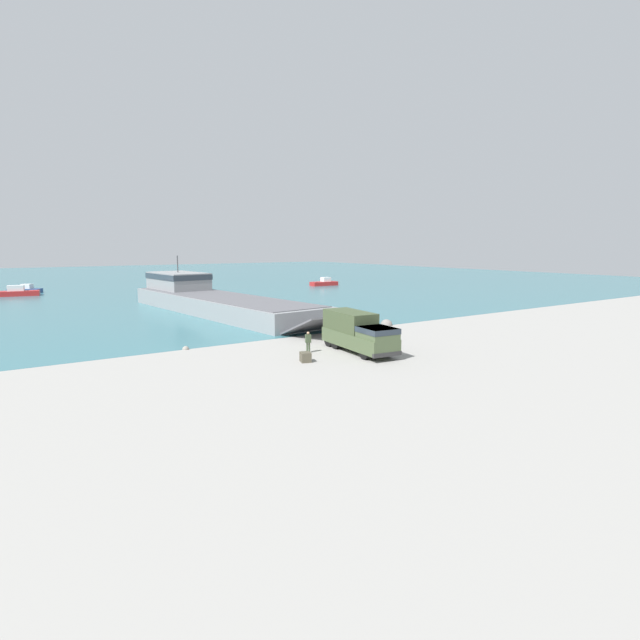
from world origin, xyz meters
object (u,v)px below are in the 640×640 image
Objects in this scene: moored_boat_a at (25,290)px; moored_boat_b at (324,283)px; military_truck at (358,332)px; moored_boat_c at (13,293)px; landing_craft at (210,298)px; mooring_bollard at (359,328)px; soldier_on_ramp at (308,341)px; cargo_crate at (305,357)px.

moored_boat_a is 0.95× the size of moored_boat_b.
military_truck is 0.98× the size of moored_boat_c.
mooring_bollard is (5.67, -23.59, -1.20)m from landing_craft.
moored_boat_c is at bearing 82.72° from moored_boat_b.
moored_boat_b is 7.75× the size of mooring_bollard.
soldier_on_ramp is at bearing -101.86° from landing_craft.
moored_boat_b is 56.49m from moored_boat_c.
landing_craft is 31.53m from cargo_crate.
mooring_bollard is at bearing 152.51° from moored_boat_b.
moored_boat_c reaches higher than soldier_on_ramp.
moored_boat_c is 10.93× the size of mooring_bollard.
landing_craft is 7.33× the size of moored_boat_a.
military_truck is 65.89m from moored_boat_b.
moored_boat_c reaches higher than mooring_bollard.
moored_boat_c is at bearing 113.39° from mooring_bollard.
moored_boat_b is (35.17, 55.71, -1.00)m from military_truck.
moored_boat_a is 55.77m from moored_boat_b.
soldier_on_ramp is 0.20× the size of moored_boat_c.
cargo_crate is (-1.85, -2.51, -0.61)m from soldier_on_ramp.
moored_boat_c is (-20.14, 36.09, -1.02)m from landing_craft.
cargo_crate is (-5.33, -0.67, -1.22)m from military_truck.
moored_boat_a is 6.60× the size of cargo_crate.
mooring_bollard is 13.19m from cargo_crate.
mooring_bollard is at bearing 132.03° from soldier_on_ramp.
soldier_on_ramp is at bearing 53.60° from cargo_crate.
moored_boat_b is at bearing 157.49° from soldier_on_ramp.
military_truck is 4.87× the size of soldier_on_ramp.
moored_boat_c reaches higher than cargo_crate.
moored_boat_b is at bearing 54.31° from cargo_crate.
landing_craft is at bearing 129.36° from moored_boat_b.
military_truck is (0.14, -30.41, -0.04)m from landing_craft.
soldier_on_ramp is at bearing 148.07° from moored_boat_b.
landing_craft is at bearing -141.17° from moored_boat_c.
moored_boat_a is 69.56m from mooring_bollard.
moored_boat_b is 57.18m from mooring_bollard.
landing_craft is 43.45m from moored_boat_b.
cargo_crate is at bearing -157.79° from moored_boat_c.
soldier_on_ramp is at bearing -151.12° from mooring_bollard.
moored_boat_a is 74.01m from cargo_crate.
military_truck is 1.46× the size of moored_boat_a.
moored_boat_c is (-16.80, 64.66, -0.37)m from soldier_on_ramp.
military_truck is at bearing -129.07° from mooring_bollard.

